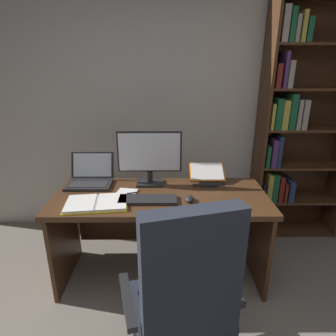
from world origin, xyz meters
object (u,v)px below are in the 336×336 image
office_chair (184,309)px  keyboard (148,200)px  bookshelf (294,129)px  computer_mouse (189,199)px  reading_stand_with_book (207,174)px  open_binder (96,203)px  pen (128,193)px  laptop (90,178)px  desk (161,214)px  monitor (150,158)px  notepad (125,194)px

office_chair → keyboard: size_ratio=2.63×
bookshelf → office_chair: bookshelf is taller
computer_mouse → reading_stand_with_book: reading_stand_with_book is taller
open_binder → pen: open_binder is taller
pen → laptop: bearing=146.1°
desk → laptop: 0.66m
office_chair → monitor: bearing=87.5°
computer_mouse → notepad: computer_mouse is taller
monitor → computer_mouse: (0.30, -0.33, -0.21)m
bookshelf → keyboard: 1.62m
monitor → reading_stand_with_book: 0.51m
bookshelf → pen: bookshelf is taller
desk → computer_mouse: (0.21, -0.19, 0.23)m
laptop → open_binder: 0.41m
desk → bookshelf: bookshelf is taller
laptop → notepad: laptop is taller
monitor → reading_stand_with_book: size_ratio=1.78×
monitor → open_binder: bearing=-133.8°
reading_stand_with_book → open_binder: (-0.84, -0.42, -0.06)m
computer_mouse → reading_stand_with_book: bearing=64.3°
desk → open_binder: (-0.45, -0.24, 0.22)m
open_binder → pen: (0.20, 0.16, 0.00)m
laptop → computer_mouse: size_ratio=3.45×
laptop → desk: bearing=-14.0°
bookshelf → office_chair: size_ratio=2.00×
monitor → open_binder: monitor is taller
monitor → notepad: 0.36m
bookshelf → computer_mouse: (-1.06, -0.81, -0.34)m
open_binder → bookshelf: bearing=20.1°
pen → bookshelf: bearing=25.0°
desk → laptop: laptop is taller
office_chair → monitor: 1.17m
office_chair → computer_mouse: size_ratio=10.63×
keyboard → reading_stand_with_book: (0.48, 0.37, 0.06)m
pen → office_chair: bearing=-65.0°
desk → bookshelf: bearing=26.3°
open_binder → pen: bearing=31.0°
office_chair → open_binder: (-0.58, 0.66, 0.29)m
office_chair → pen: bearing=100.4°
computer_mouse → reading_stand_with_book: 0.42m
keyboard → pen: (-0.16, 0.11, 0.00)m
desk → office_chair: (0.13, -0.90, -0.07)m
keyboard → notepad: (-0.18, 0.11, -0.01)m
keyboard → reading_stand_with_book: bearing=37.8°
laptop → open_binder: bearing=-70.5°
laptop → pen: laptop is taller
reading_stand_with_book → open_binder: 0.94m
bookshelf → laptop: 1.94m
computer_mouse → keyboard: bearing=180.0°
reading_stand_with_book → open_binder: reading_stand_with_book is taller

